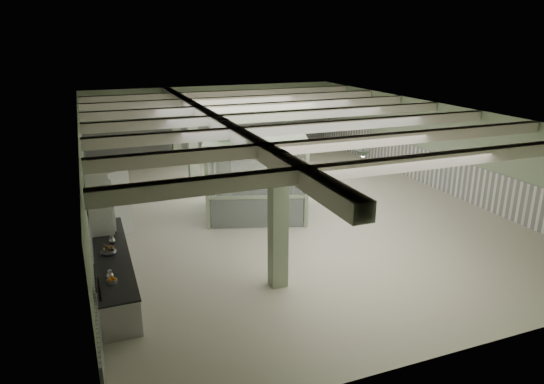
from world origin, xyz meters
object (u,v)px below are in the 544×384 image
object	(u,v)px
prep_counter	(112,269)
walkin_cooler	(101,212)
filing_cabinet	(299,185)
guard_booth	(256,163)

from	to	relation	value
prep_counter	walkin_cooler	world-z (taller)	walkin_cooler
prep_counter	walkin_cooler	distance (m)	2.65
walkin_cooler	filing_cabinet	distance (m)	7.53
prep_counter	walkin_cooler	bearing A→B (deg)	91.89
walkin_cooler	filing_cabinet	world-z (taller)	walkin_cooler
walkin_cooler	prep_counter	bearing A→B (deg)	-88.11
walkin_cooler	filing_cabinet	bearing A→B (deg)	13.01
prep_counter	walkin_cooler	xyz separation A→B (m)	(-0.08, 2.55, 0.71)
guard_booth	walkin_cooler	bearing A→B (deg)	-149.78
prep_counter	guard_booth	distance (m)	6.62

